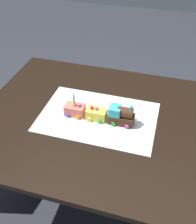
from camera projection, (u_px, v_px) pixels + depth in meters
ground_plane at (108, 200)px, 1.84m from camera, size 8.00×8.00×0.00m
dining_table at (111, 135)px, 1.43m from camera, size 1.40×1.00×0.74m
cake_board at (98, 117)px, 1.38m from camera, size 0.60×0.40×0.00m
cake_locomotive at (122, 116)px, 1.31m from camera, size 0.14×0.08×0.12m
cake_car_flatbed_lemon at (97, 114)px, 1.35m from camera, size 0.10×0.08×0.07m
cake_car_caboose_coral at (75, 110)px, 1.38m from camera, size 0.10×0.08×0.07m
birthday_candle at (74, 98)px, 1.33m from camera, size 0.01×0.01×0.06m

